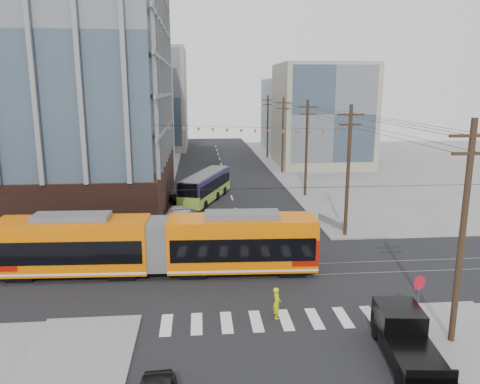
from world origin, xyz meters
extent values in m
plane|color=slate|center=(0.00, 0.00, 0.00)|extent=(160.00, 160.00, 0.00)
cube|color=#381E16|center=(-22.00, 23.00, 14.30)|extent=(30.00, 25.00, 28.60)
cube|color=#8C99A5|center=(-17.00, 52.00, 9.00)|extent=(18.00, 16.00, 18.00)
cube|color=gray|center=(16.00, 48.00, 8.00)|extent=(14.00, 14.00, 16.00)
cube|color=gray|center=(-14.00, 72.00, 10.00)|extent=(16.00, 18.00, 20.00)
cube|color=#8C99A5|center=(18.00, 68.00, 7.00)|extent=(16.00, 16.00, 14.00)
cylinder|color=black|center=(8.50, -6.00, 5.50)|extent=(0.30, 0.30, 11.00)
cylinder|color=black|center=(8.50, 56.00, 5.50)|extent=(0.30, 0.30, 11.00)
imported|color=gray|center=(-5.16, 15.84, 0.74)|extent=(2.56, 4.71, 1.47)
imported|color=silver|center=(-5.72, 16.84, 0.75)|extent=(2.93, 5.46, 1.50)
imported|color=#515357|center=(-5.52, 23.68, 0.71)|extent=(3.85, 5.61, 1.43)
imported|color=#C6D908|center=(0.36, -2.67, 0.87)|extent=(0.51, 0.69, 1.74)
cube|color=gray|center=(8.30, 14.02, 0.38)|extent=(2.00, 3.92, 0.77)
camera|label=1|loc=(-3.73, -25.87, 12.30)|focal=35.00mm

